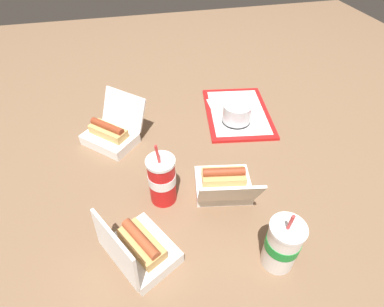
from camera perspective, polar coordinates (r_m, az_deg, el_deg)
The scene contains 11 objects.
ground_plane at distance 1.05m, azimuth 0.20°, elevation -2.16°, with size 3.20×3.20×0.00m, color brown.
food_tray at distance 1.29m, azimuth 8.63°, elevation 7.69°, with size 0.41×0.31×0.01m.
cake_container at distance 1.21m, azimuth 8.52°, elevation 7.53°, with size 0.12×0.12×0.08m.
ketchup_cup at distance 1.31m, azimuth 7.19°, elevation 9.40°, with size 0.04×0.04×0.02m.
napkin_stack at distance 1.32m, azimuth 5.45°, elevation 9.28°, with size 0.10×0.10×0.00m, color white.
plastic_fork at distance 1.37m, azimuth 11.22°, elevation 9.99°, with size 0.11×0.01×0.01m, color white.
clamshell_hotdog_back at distance 1.16m, azimuth -15.11°, elevation 3.79°, with size 0.27×0.27×0.16m.
clamshell_hotdog_center at distance 0.81m, azimuth -9.98°, elevation -17.44°, with size 0.22×0.21×0.17m.
clamshell_hotdog_right at distance 0.94m, azimuth 6.06°, elevation -5.76°, with size 0.24×0.21×0.16m.
soda_cup_corner at distance 0.80m, azimuth 16.82°, elevation -16.23°, with size 0.09×0.09×0.21m.
soda_cup_back at distance 0.89m, azimuth -5.71°, elevation -4.98°, with size 0.09×0.09×0.22m.
Camera 1 is at (0.72, -0.17, 0.74)m, focal length 28.00 mm.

